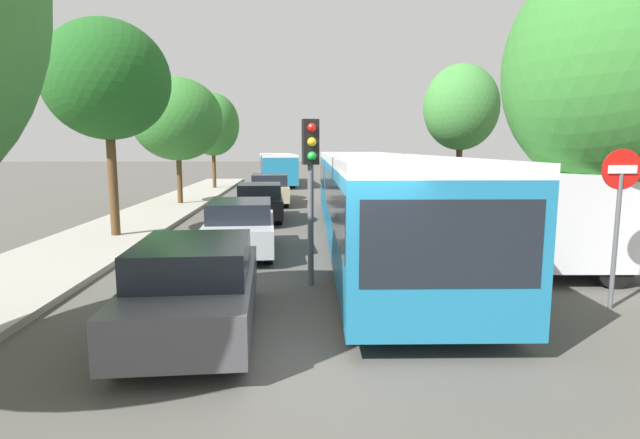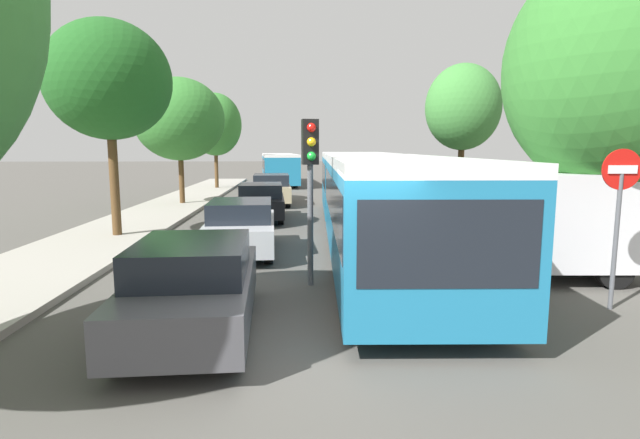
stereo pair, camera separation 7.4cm
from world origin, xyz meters
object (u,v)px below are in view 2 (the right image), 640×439
(queued_car_graphite, at_px, (194,286))
(traffic_light, at_px, (310,165))
(city_bus_rear, at_px, (279,167))
(tree_left_distant, at_px, (216,126))
(tree_right_near, at_px, (621,70))
(tree_left_far, at_px, (179,119))
(queued_car_black, at_px, (261,202))
(direction_sign_post, at_px, (621,161))
(articulated_bus, at_px, (371,192))
(queued_car_silver, at_px, (241,227))
(no_entry_sign, at_px, (619,204))
(queued_car_tan, at_px, (271,189))
(white_van, at_px, (529,222))
(tree_right_mid, at_px, (464,110))
(tree_left_mid, at_px, (109,83))

(queued_car_graphite, bearing_deg, traffic_light, -38.66)
(city_bus_rear, distance_m, tree_left_distant, 6.99)
(tree_right_near, bearing_deg, tree_left_far, 131.10)
(traffic_light, xyz_separation_m, tree_right_near, (6.57, 0.43, 1.97))
(queued_car_black, height_order, direction_sign_post, direction_sign_post)
(traffic_light, bearing_deg, articulated_bus, 149.30)
(queued_car_silver, distance_m, no_entry_sign, 8.75)
(no_entry_sign, relative_size, tree_left_distant, 0.43)
(tree_left_distant, xyz_separation_m, tree_right_near, (12.25, -23.93, 0.18))
(queued_car_tan, height_order, tree_left_far, tree_left_far)
(white_van, xyz_separation_m, tree_right_mid, (2.43, 11.74, 3.27))
(no_entry_sign, bearing_deg, queued_car_graphite, -83.88)
(traffic_light, bearing_deg, no_entry_sign, 62.48)
(queued_car_black, bearing_deg, no_entry_sign, -151.31)
(tree_left_far, bearing_deg, articulated_bus, -51.42)
(queued_car_silver, xyz_separation_m, tree_right_near, (8.34, -2.83, 3.73))
(direction_sign_post, bearing_deg, queued_car_silver, -17.04)
(tree_left_far, height_order, tree_right_mid, tree_right_mid)
(queued_car_graphite, relative_size, queued_car_tan, 0.94)
(queued_car_black, distance_m, queued_car_tan, 5.42)
(tree_left_far, bearing_deg, tree_left_mid, -89.60)
(queued_car_graphite, relative_size, queued_car_black, 1.00)
(queued_car_graphite, relative_size, tree_left_mid, 0.64)
(queued_car_silver, bearing_deg, traffic_light, -154.03)
(white_van, relative_size, no_entry_sign, 1.80)
(traffic_light, height_order, tree_right_mid, tree_right_mid)
(tree_left_distant, xyz_separation_m, tree_right_mid, (12.87, -12.23, 0.22))
(city_bus_rear, relative_size, direction_sign_post, 3.10)
(tree_right_near, bearing_deg, tree_right_mid, 86.96)
(queued_car_graphite, distance_m, white_van, 7.27)
(queued_car_silver, xyz_separation_m, direction_sign_post, (8.39, -3.01, 1.82))
(articulated_bus, height_order, tree_right_mid, tree_right_mid)
(no_entry_sign, relative_size, direction_sign_post, 0.78)
(city_bus_rear, distance_m, traffic_light, 29.31)
(articulated_bus, height_order, queued_car_black, articulated_bus)
(tree_left_mid, distance_m, tree_left_far, 9.23)
(tree_left_mid, xyz_separation_m, tree_left_far, (-0.06, 9.21, -0.55))
(articulated_bus, bearing_deg, white_van, 33.98)
(tree_left_far, xyz_separation_m, tree_right_near, (12.49, -14.31, 0.26))
(city_bus_rear, height_order, traffic_light, traffic_light)
(queued_car_black, relative_size, tree_left_mid, 0.64)
(white_van, distance_m, direction_sign_post, 2.28)
(tree_right_near, bearing_deg, white_van, -178.42)
(no_entry_sign, bearing_deg, tree_left_distant, -157.29)
(queued_car_tan, xyz_separation_m, tree_left_far, (-4.38, -0.26, 3.42))
(tree_right_near, bearing_deg, queued_car_silver, 161.28)
(tree_left_far, relative_size, tree_right_near, 0.87)
(queued_car_black, relative_size, tree_left_far, 0.68)
(white_van, bearing_deg, articulated_bus, -55.41)
(tree_left_mid, height_order, tree_right_near, tree_right_near)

